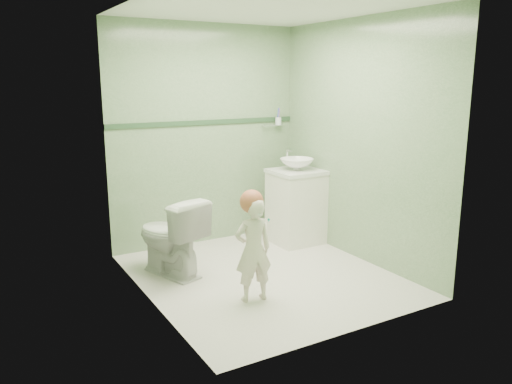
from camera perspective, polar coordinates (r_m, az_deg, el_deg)
ground at (r=4.83m, az=0.91°, el=-9.42°), size 2.50×2.50×0.00m
room_shell at (r=4.51m, az=0.96°, el=4.85°), size 2.50×2.54×2.40m
trim_stripe at (r=5.59m, az=-5.66°, el=7.84°), size 2.20×0.02×0.05m
vanity at (r=5.70m, az=4.54°, el=-1.75°), size 0.52×0.50×0.80m
counter at (r=5.61m, az=4.61°, el=2.31°), size 0.54×0.52×0.04m
basin at (r=5.59m, az=4.62°, el=3.15°), size 0.37×0.37×0.13m
faucet at (r=5.73m, az=3.58°, el=4.21°), size 0.03×0.13×0.18m
cup_holder at (r=5.97m, az=2.46°, el=7.98°), size 0.26×0.07×0.21m
toilet at (r=4.81m, az=-9.68°, el=-4.94°), size 0.63×0.83×0.75m
toddler at (r=4.18m, az=-0.31°, el=-6.55°), size 0.34×0.25×0.88m
hair_cap at (r=4.08m, az=-0.49°, el=-1.08°), size 0.20×0.20×0.20m
teal_toothbrush at (r=4.01m, az=1.34°, el=-3.12°), size 0.11×0.14×0.08m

